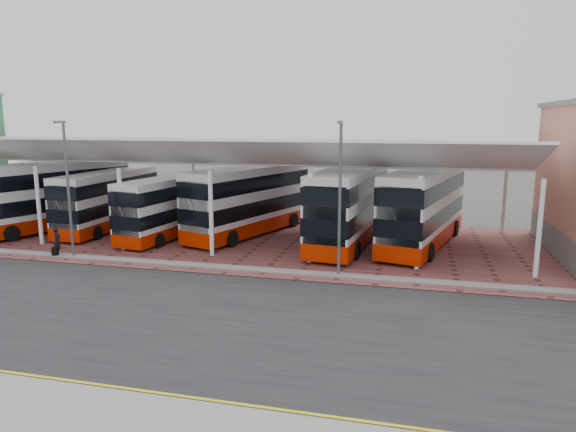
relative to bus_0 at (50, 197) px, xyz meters
name	(u,v)px	position (x,y,z in m)	size (l,w,h in m)	color
ground	(269,317)	(20.47, -12.72, -2.53)	(140.00, 140.00, 0.00)	#3F413D
road	(262,326)	(20.47, -13.72, -2.52)	(120.00, 14.00, 0.02)	black
forecourt	(353,246)	(22.47, 0.28, -2.50)	(72.00, 16.00, 0.06)	brown
north_kerb	(301,273)	(20.47, -6.52, -2.46)	(120.00, 0.80, 0.14)	slate
yellow_line_near	(202,405)	(20.47, -19.72, -2.50)	(120.00, 0.12, 0.01)	gold
yellow_line_far	(206,399)	(20.47, -19.42, -2.50)	(120.00, 0.12, 0.01)	gold
canopy	(240,154)	(14.47, 1.21, 3.27)	(37.00, 11.63, 7.07)	white
lamp_west	(68,185)	(6.47, -6.45, 1.83)	(0.16, 0.90, 8.07)	#58595F
lamp_east	(340,195)	(22.47, -6.45, 1.83)	(0.16, 0.90, 8.07)	#58595F
bus_0	(50,197)	(0.00, 0.00, 0.00)	(6.76, 12.26, 4.96)	silver
bus_1	(108,201)	(4.05, 1.19, -0.32)	(2.72, 10.50, 4.32)	silver
bus_2	(172,207)	(9.68, 0.26, -0.39)	(3.76, 10.34, 4.17)	silver
bus_3	(250,201)	(14.79, 2.12, -0.07)	(6.32, 11.93, 4.82)	silver
bus_4	(350,206)	(22.08, 1.03, 0.01)	(4.12, 12.33, 4.99)	silver
bus_5	(424,208)	(26.82, 1.63, 0.00)	(5.66, 12.36, 4.97)	silver
pedestrian	(57,241)	(5.46, -6.49, -1.58)	(0.64, 0.42, 1.76)	black
suitcase	(55,252)	(5.44, -6.72, -2.18)	(0.33, 0.24, 0.57)	black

